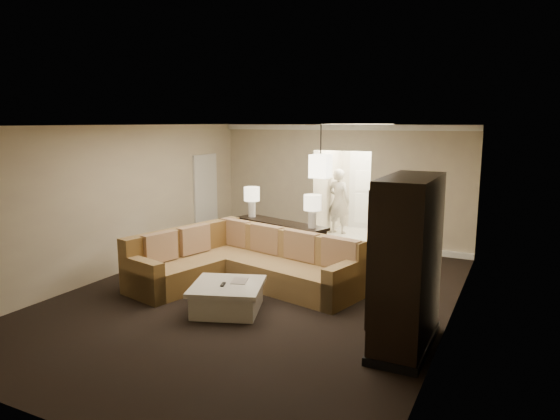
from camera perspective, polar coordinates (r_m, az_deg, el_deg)
The scene contains 19 objects.
ground at distance 8.43m, azimuth -2.49°, elevation -9.75°, with size 8.00×8.00×0.00m, color black.
wall_back at distance 11.69m, azimuth 6.99°, elevation 2.82°, with size 6.00×0.04×2.80m, color #BBAA8E.
wall_front at distance 5.06m, azimuth -25.30°, elevation -7.67°, with size 6.00×0.04×2.80m, color #BBAA8E.
wall_left at distance 9.86m, azimuth -18.00°, elevation 1.06°, with size 0.04×8.00×2.80m, color #BBAA8E.
wall_right at distance 7.14m, azimuth 19.02°, elevation -2.28°, with size 0.04×8.00×2.80m, color #BBAA8E.
ceiling at distance 7.94m, azimuth -2.65°, elevation 9.63°, with size 6.00×8.00×0.02m, color silver.
crown_molding at distance 11.55m, azimuth 7.05°, elevation 9.35°, with size 6.00×0.10×0.12m, color white.
baseboard at distance 11.88m, azimuth 6.77°, elevation -3.63°, with size 6.00×0.10×0.12m, color white.
side_door at distance 12.03m, azimuth -8.48°, elevation 1.30°, with size 0.05×0.90×2.10m, color white.
foyer at distance 12.96m, azimuth 8.97°, elevation 3.04°, with size 1.44×2.02×2.80m.
sectional_sofa at distance 8.85m, azimuth -4.41°, elevation -6.16°, with size 3.76×2.77×0.98m.
coffee_table at distance 7.77m, azimuth -6.02°, elevation -9.85°, with size 1.35×1.35×0.44m.
console_table at distance 10.25m, azimuth 0.04°, elevation -3.23°, with size 2.23×1.10×0.84m.
armoire at distance 6.50m, azimuth 14.27°, elevation -6.35°, with size 0.66×1.53×2.20m.
drink_table at distance 8.93m, azimuth 7.50°, elevation -5.82°, with size 0.48×0.48×0.60m.
table_lamp_left at distance 10.69m, azimuth -3.24°, elevation 1.50°, with size 0.34×0.34×0.64m.
table_lamp_right at distance 9.56m, azimuth 3.72°, elevation 0.47°, with size 0.34×0.34×0.64m.
pendant_light at distance 10.42m, azimuth 4.65°, elevation 5.04°, with size 0.38×0.38×1.09m.
person at distance 12.95m, azimuth 6.73°, elevation 1.42°, with size 0.67×0.45×1.86m, color beige.
Camera 1 is at (3.86, -6.94, 2.86)m, focal length 32.00 mm.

